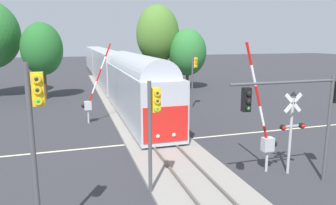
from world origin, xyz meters
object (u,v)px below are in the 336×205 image
object	(u,v)px
crossing_signal_mast	(292,124)
traffic_signal_median	(153,120)
oak_far_right	(188,52)
oak_behind_train	(42,49)
traffic_signal_far_side	(194,72)
crossing_gate_far	(90,98)
elm_centre_background	(158,34)
traffic_signal_near_left	(36,129)
crossing_gate_near	(266,133)
commuter_train	(108,67)
traffic_signal_near_right	(303,104)

from	to	relation	value
crossing_signal_mast	traffic_signal_median	xyz separation A→B (m)	(-7.06, -0.24, 0.79)
oak_far_right	oak_behind_train	size ratio (longest dim) A/B	0.95
traffic_signal_far_side	crossing_gate_far	bearing A→B (deg)	-163.19
crossing_signal_mast	traffic_signal_far_side	bearing A→B (deg)	85.76
traffic_signal_median	oak_behind_train	size ratio (longest dim) A/B	0.59
crossing_gate_far	elm_centre_background	bearing A→B (deg)	58.91
traffic_signal_near_left	oak_behind_train	distance (m)	28.22
oak_behind_train	elm_centre_background	bearing A→B (deg)	17.20
traffic_signal_median	traffic_signal_far_side	size ratio (longest dim) A/B	0.96
crossing_signal_mast	elm_centre_background	bearing A→B (deg)	87.47
crossing_gate_near	commuter_train	bearing A→B (deg)	96.68
crossing_signal_mast	oak_behind_train	bearing A→B (deg)	117.30
crossing_gate_near	traffic_signal_near_right	xyz separation A→B (m)	(0.55, -1.80, 1.81)
oak_behind_train	crossing_gate_near	bearing A→B (deg)	-64.10
crossing_signal_mast	traffic_signal_median	size ratio (longest dim) A/B	0.84
commuter_train	crossing_gate_far	world-z (taller)	crossing_gate_far
crossing_gate_near	traffic_signal_median	xyz separation A→B (m)	(-6.01, -0.80, 1.30)
traffic_signal_near_left	crossing_signal_mast	bearing A→B (deg)	13.20
traffic_signal_median	oak_far_right	world-z (taller)	oak_far_right
traffic_signal_near_left	elm_centre_background	bearing A→B (deg)	68.80
crossing_gate_near	elm_centre_background	bearing A→B (deg)	85.38
crossing_gate_far	commuter_train	bearing A→B (deg)	79.59
traffic_signal_far_side	oak_far_right	size ratio (longest dim) A/B	0.65
traffic_signal_far_side	crossing_gate_near	bearing A→B (deg)	-98.21
traffic_signal_near_right	oak_far_right	bearing A→B (deg)	79.48
commuter_train	crossing_gate_far	distance (m)	21.49
commuter_train	crossing_gate_far	xyz separation A→B (m)	(-3.88, -21.13, -0.70)
crossing_gate_near	traffic_signal_near_left	world-z (taller)	crossing_gate_near
traffic_signal_median	oak_far_right	xyz separation A→B (m)	(11.95, 28.04, 1.57)
oak_behind_train	oak_far_right	bearing A→B (deg)	7.37
commuter_train	crossing_gate_far	bearing A→B (deg)	-100.41
crossing_gate_near	crossing_gate_far	world-z (taller)	crossing_gate_near
commuter_train	oak_behind_train	distance (m)	12.27
traffic_signal_median	oak_behind_train	world-z (taller)	oak_behind_train
crossing_gate_far	traffic_signal_near_right	bearing A→B (deg)	-59.65
crossing_gate_near	oak_far_right	bearing A→B (deg)	77.70
traffic_signal_far_side	elm_centre_background	distance (m)	14.38
commuter_train	oak_behind_train	world-z (taller)	oak_behind_train
commuter_train	traffic_signal_near_right	world-z (taller)	commuter_train
commuter_train	crossing_gate_far	size ratio (longest dim) A/B	9.85
traffic_signal_near_right	oak_behind_train	distance (m)	29.59
traffic_signal_median	oak_far_right	distance (m)	30.52
commuter_train	traffic_signal_median	distance (m)	34.48
commuter_train	traffic_signal_near_left	size ratio (longest dim) A/B	10.39
traffic_signal_median	crossing_gate_far	bearing A→B (deg)	97.74
crossing_signal_mast	traffic_signal_near_left	xyz separation A→B (m)	(-11.31, -2.65, 1.45)
crossing_gate_near	traffic_signal_near_right	distance (m)	2.61
crossing_gate_near	traffic_signal_near_right	world-z (taller)	crossing_gate_near
crossing_gate_near	elm_centre_background	world-z (taller)	elm_centre_background
commuter_train	traffic_signal_median	world-z (taller)	commuter_train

